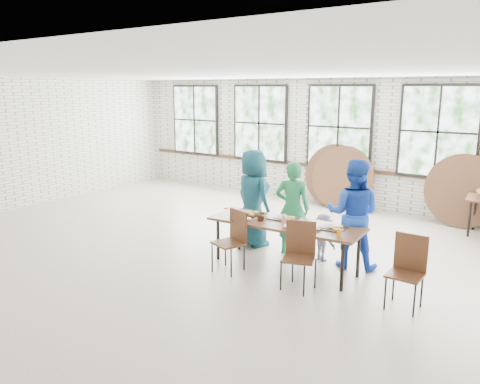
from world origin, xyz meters
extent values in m
plane|color=beige|center=(0.00, 0.00, 0.00)|extent=(12.00, 12.00, 0.00)
plane|color=white|center=(0.00, 0.00, 3.00)|extent=(12.00, 12.00, 0.00)
plane|color=silver|center=(0.00, 4.50, 1.50)|extent=(12.00, 0.00, 12.00)
plane|color=silver|center=(-6.00, 0.00, 1.50)|extent=(0.00, 9.00, 9.00)
cube|color=#422819|center=(0.00, 4.47, 0.90)|extent=(11.80, 0.05, 0.08)
cube|color=black|center=(-4.40, 4.44, 1.88)|extent=(1.62, 0.05, 1.97)
cube|color=white|center=(-4.40, 4.41, 1.88)|extent=(1.50, 0.01, 1.85)
cube|color=black|center=(-2.20, 4.44, 1.88)|extent=(1.62, 0.05, 1.97)
cube|color=white|center=(-2.20, 4.41, 1.88)|extent=(1.50, 0.01, 1.85)
cube|color=black|center=(0.00, 4.44, 1.88)|extent=(1.62, 0.05, 1.97)
cube|color=white|center=(0.00, 4.41, 1.88)|extent=(1.50, 0.01, 1.85)
cube|color=black|center=(2.20, 4.44, 1.88)|extent=(1.62, 0.05, 1.97)
cube|color=white|center=(2.20, 4.41, 1.88)|extent=(1.50, 0.01, 1.85)
cube|color=brown|center=(1.01, 0.17, 0.72)|extent=(2.44, 0.92, 0.04)
cylinder|color=black|center=(-0.07, -0.13, 0.35)|extent=(0.05, 0.05, 0.70)
cylinder|color=black|center=(-0.07, 0.47, 0.35)|extent=(0.05, 0.05, 0.70)
cylinder|color=black|center=(2.09, -0.13, 0.35)|extent=(0.05, 0.05, 0.70)
cylinder|color=black|center=(2.09, 0.47, 0.35)|extent=(0.05, 0.05, 0.70)
cube|color=#542F1C|center=(0.37, -0.45, 0.45)|extent=(0.53, 0.52, 0.03)
cube|color=#542F1C|center=(0.44, -0.27, 0.70)|extent=(0.41, 0.17, 0.50)
cylinder|color=black|center=(0.19, -0.62, 0.22)|extent=(0.02, 0.02, 0.44)
cylinder|color=black|center=(0.19, -0.28, 0.22)|extent=(0.02, 0.02, 0.44)
cylinder|color=black|center=(0.55, -0.62, 0.22)|extent=(0.02, 0.02, 0.44)
cylinder|color=black|center=(0.55, -0.28, 0.22)|extent=(0.02, 0.02, 0.44)
cube|color=#542F1C|center=(1.57, -0.42, 0.45)|extent=(0.53, 0.52, 0.03)
cube|color=#542F1C|center=(1.50, -0.25, 0.70)|extent=(0.40, 0.17, 0.50)
cylinder|color=black|center=(1.39, -0.59, 0.22)|extent=(0.02, 0.02, 0.44)
cylinder|color=black|center=(1.39, -0.25, 0.22)|extent=(0.02, 0.02, 0.44)
cylinder|color=black|center=(1.75, -0.59, 0.22)|extent=(0.02, 0.02, 0.44)
cylinder|color=black|center=(1.75, -0.25, 0.22)|extent=(0.02, 0.02, 0.44)
cube|color=#542F1C|center=(2.95, -0.17, 0.45)|extent=(0.43, 0.41, 0.03)
cube|color=#542F1C|center=(2.95, 0.02, 0.70)|extent=(0.42, 0.04, 0.50)
cylinder|color=black|center=(2.77, -0.34, 0.22)|extent=(0.02, 0.02, 0.44)
cylinder|color=black|center=(2.77, 0.00, 0.22)|extent=(0.02, 0.02, 0.44)
cylinder|color=black|center=(3.13, -0.34, 0.22)|extent=(0.02, 0.02, 0.44)
cylinder|color=black|center=(3.13, 0.00, 0.22)|extent=(0.02, 0.02, 0.44)
imported|color=navy|center=(-0.01, 0.82, 0.86)|extent=(0.99, 0.82, 1.73)
imported|color=#22824B|center=(0.78, 0.82, 0.80)|extent=(0.68, 0.56, 1.59)
imported|color=#13123A|center=(1.36, 0.82, 0.39)|extent=(0.58, 0.46, 0.78)
imported|color=blue|center=(1.84, 0.82, 0.86)|extent=(0.96, 0.83, 1.72)
cylinder|color=black|center=(3.09, 3.56, 0.35)|extent=(0.04, 0.04, 0.70)
cylinder|color=black|center=(3.09, 4.11, 0.35)|extent=(0.04, 0.04, 0.70)
cube|color=black|center=(0.25, 0.26, 0.75)|extent=(0.44, 0.33, 0.02)
cube|color=black|center=(0.89, 0.32, 0.75)|extent=(0.44, 0.33, 0.02)
cube|color=black|center=(1.71, 0.28, 0.75)|extent=(0.44, 0.33, 0.02)
cylinder|color=black|center=(0.66, 0.02, 0.79)|extent=(0.09, 0.09, 0.09)
cube|color=red|center=(1.07, 0.04, 0.80)|extent=(0.06, 0.07, 0.11)
cylinder|color=#1835B6|center=(1.30, 0.10, 0.79)|extent=(0.07, 0.07, 0.10)
cylinder|color=orange|center=(1.98, -0.02, 0.80)|extent=(0.07, 0.07, 0.11)
cylinder|color=white|center=(1.42, -0.07, 0.79)|extent=(0.17, 0.17, 0.10)
ellipsoid|color=white|center=(0.48, -0.06, 0.76)|extent=(0.11, 0.11, 0.05)
ellipsoid|color=white|center=(1.16, -0.06, 0.76)|extent=(0.11, 0.11, 0.05)
ellipsoid|color=white|center=(1.59, 0.08, 0.76)|extent=(0.11, 0.11, 0.05)
cylinder|color=brown|center=(0.00, 4.28, 0.73)|extent=(1.50, 0.31, 1.48)
cylinder|color=brown|center=(0.24, 4.18, 0.74)|extent=(1.50, 0.42, 1.46)
cylinder|color=brown|center=(2.82, 4.18, 0.74)|extent=(1.50, 0.27, 1.49)
camera|label=1|loc=(4.42, -5.90, 2.76)|focal=35.00mm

